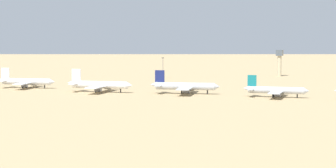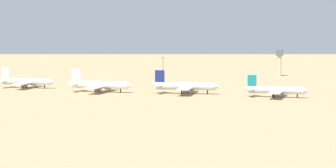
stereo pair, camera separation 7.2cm
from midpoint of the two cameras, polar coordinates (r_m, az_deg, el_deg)
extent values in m
plane|color=tan|center=(373.38, 1.47, -0.89)|extent=(4000.00, 4000.00, 0.00)
pyramid|color=slate|center=(1619.70, -2.44, 5.09)|extent=(343.11, 339.41, 94.39)
pyramid|color=slate|center=(1507.63, 10.10, 5.71)|extent=(410.37, 282.13, 128.69)
cylinder|color=silver|center=(420.76, -12.33, 0.21)|extent=(32.44, 9.77, 4.03)
cone|color=silver|center=(414.17, -10.10, 0.18)|extent=(3.66, 4.31, 3.83)
cone|color=silver|center=(427.93, -14.49, 0.33)|extent=(4.58, 4.10, 3.43)
cube|color=white|center=(426.15, -14.09, 0.95)|extent=(5.24, 1.44, 6.55)
cube|color=silver|center=(430.14, -13.85, 0.34)|extent=(4.40, 7.32, 0.36)
cube|color=silver|center=(422.85, -14.31, 0.25)|extent=(4.40, 7.32, 0.36)
cube|color=silver|center=(420.41, -12.21, 0.13)|extent=(12.54, 32.95, 0.56)
cylinder|color=slate|center=(427.08, -11.68, 0.02)|extent=(3.97, 2.83, 2.22)
cylinder|color=slate|center=(413.21, -12.48, -0.15)|extent=(3.97, 2.83, 2.22)
cylinder|color=black|center=(416.34, -10.78, -0.24)|extent=(0.71, 0.71, 2.22)
cylinder|color=black|center=(423.82, -12.38, -0.18)|extent=(0.71, 0.71, 2.22)
cylinder|color=black|center=(419.40, -12.65, -0.23)|extent=(0.71, 0.71, 2.22)
cylinder|color=white|center=(385.58, -6.01, -0.06)|extent=(34.57, 7.60, 4.29)
cone|color=white|center=(379.09, -3.39, -0.13)|extent=(3.60, 4.37, 4.07)
cone|color=white|center=(392.80, -8.54, 0.09)|extent=(4.62, 4.05, 3.65)
cube|color=white|center=(390.95, -8.06, 0.81)|extent=(5.60, 1.07, 6.97)
cube|color=white|center=(395.25, -7.80, 0.10)|extent=(4.12, 7.59, 0.39)
cube|color=white|center=(387.43, -8.31, 0.00)|extent=(4.12, 7.59, 0.39)
cube|color=white|center=(385.24, -5.86, -0.16)|extent=(10.59, 34.86, 0.60)
cylinder|color=slate|center=(392.45, -5.28, -0.29)|extent=(4.07, 2.72, 2.36)
cylinder|color=slate|center=(377.53, -6.16, -0.49)|extent=(4.07, 2.72, 2.36)
cylinder|color=black|center=(381.25, -4.19, -0.61)|extent=(0.75, 0.75, 2.36)
cylinder|color=black|center=(388.85, -6.09, -0.52)|extent=(0.75, 0.75, 2.36)
cylinder|color=black|center=(384.09, -6.37, -0.58)|extent=(0.75, 0.75, 2.36)
cylinder|color=silver|center=(373.79, 1.51, -0.19)|extent=(34.32, 10.35, 4.26)
cone|color=silver|center=(371.24, 4.33, -0.24)|extent=(3.88, 4.56, 4.05)
cone|color=silver|center=(377.19, -1.27, -0.05)|extent=(4.85, 4.33, 3.62)
cube|color=navy|center=(376.07, -0.74, 0.69)|extent=(5.55, 1.52, 6.93)
cube|color=silver|center=(380.63, -0.61, -0.04)|extent=(4.66, 7.74, 0.38)
cube|color=silver|center=(372.31, -0.87, -0.15)|extent=(4.66, 7.74, 0.38)
cube|color=silver|center=(373.68, 1.67, -0.29)|extent=(13.29, 34.86, 0.60)
cylinder|color=slate|center=(381.51, 2.02, -0.42)|extent=(4.20, 3.00, 2.35)
cylinder|color=slate|center=(365.78, 1.63, -0.64)|extent=(4.20, 3.00, 2.35)
cylinder|color=black|center=(372.21, 3.47, -0.73)|extent=(0.75, 0.75, 2.35)
cylinder|color=black|center=(376.87, 1.33, -0.66)|extent=(0.75, 0.75, 2.35)
cylinder|color=black|center=(371.84, 1.20, -0.73)|extent=(0.75, 0.75, 2.35)
cylinder|color=silver|center=(359.09, 9.45, -0.54)|extent=(30.45, 5.83, 3.78)
cone|color=silver|center=(357.21, 12.06, -0.61)|extent=(3.07, 3.78, 3.59)
cone|color=silver|center=(361.66, 6.87, -0.38)|extent=(3.99, 3.46, 3.21)
cube|color=#14727A|center=(360.73, 7.38, 0.30)|extent=(4.94, 0.81, 6.15)
cube|color=silver|center=(364.82, 7.47, -0.37)|extent=(3.45, 6.62, 0.34)
cube|color=silver|center=(357.40, 7.26, -0.48)|extent=(3.45, 6.62, 0.34)
cube|color=silver|center=(359.02, 9.60, -0.63)|extent=(8.47, 30.62, 0.53)
cylinder|color=slate|center=(366.01, 9.89, -0.74)|extent=(3.54, 2.31, 2.08)
cylinder|color=slate|center=(352.02, 9.59, -0.96)|extent=(3.54, 2.31, 2.08)
cylinder|color=black|center=(357.98, 11.27, -1.05)|extent=(0.66, 0.66, 2.08)
cylinder|color=black|center=(361.80, 9.27, -0.96)|extent=(0.66, 0.66, 2.08)
cylinder|color=black|center=(357.33, 9.17, -1.03)|extent=(0.66, 0.66, 2.08)
cylinder|color=#C6B793|center=(525.91, 9.75, 1.57)|extent=(3.20, 3.20, 16.42)
cube|color=#4C5660|center=(525.44, 9.76, 2.71)|extent=(5.20, 5.20, 4.63)
cylinder|color=#59595E|center=(492.15, -0.45, 1.38)|extent=(0.36, 0.36, 15.55)
cube|color=#333333|center=(491.75, -0.45, 2.31)|extent=(1.80, 0.50, 0.50)
camera|label=1|loc=(0.04, -90.01, 0.00)|focal=69.46mm
camera|label=2|loc=(0.04, 89.99, 0.00)|focal=69.46mm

